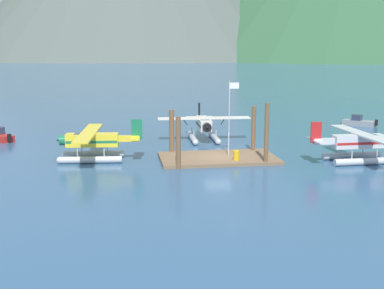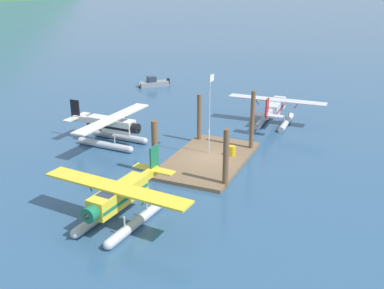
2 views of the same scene
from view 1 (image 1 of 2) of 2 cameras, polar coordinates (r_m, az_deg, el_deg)
ground_plane at (r=46.28m, az=3.05°, el=-1.77°), size 1200.00×1200.00×0.00m
dock_platform at (r=46.24m, az=3.05°, el=-1.59°), size 10.92×6.17×0.30m
piling_near_left at (r=42.25m, az=-1.61°, el=0.18°), size 0.44×0.44×4.58m
piling_near_right at (r=44.11m, az=8.66°, el=1.18°), size 0.39×0.39×5.59m
piling_far_left at (r=48.09m, az=-2.37°, el=1.43°), size 0.50×0.50×4.44m
piling_far_right at (r=49.20m, az=7.17°, el=1.72°), size 0.42×0.42×4.70m
flagpole at (r=46.07m, az=4.49°, el=4.00°), size 0.95×0.10×7.07m
fuel_drum at (r=44.76m, az=5.17°, el=-1.27°), size 0.62×0.62×0.88m
seaplane_silver_stbd_aft at (r=47.50m, az=18.80°, el=-0.07°), size 7.98×10.42×3.84m
seaplane_cream_bow_centre at (r=55.59m, az=1.37°, el=2.07°), size 10.45×7.98×3.84m
seaplane_yellow_port_fwd at (r=46.58m, az=-11.56°, el=0.09°), size 7.97×10.48×3.84m
boat_grey_open_east at (r=70.45m, az=18.75°, el=2.51°), size 4.07×3.99×1.50m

